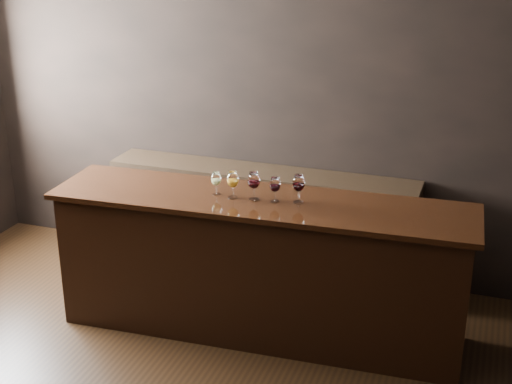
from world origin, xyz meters
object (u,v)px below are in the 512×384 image
(back_bar_shelf, at_px, (261,223))
(glass_amber, at_px, (233,180))
(glass_white, at_px, (216,180))
(glass_red_a, at_px, (254,181))
(glass_red_b, at_px, (275,185))
(bar_counter, at_px, (260,269))
(glass_red_c, at_px, (299,184))

(back_bar_shelf, height_order, glass_amber, glass_amber)
(glass_white, xyz_separation_m, glass_red_a, (0.29, -0.01, 0.02))
(back_bar_shelf, distance_m, glass_amber, 1.18)
(glass_red_a, relative_size, glass_red_b, 1.13)
(glass_red_b, bearing_deg, glass_red_a, -174.95)
(back_bar_shelf, bearing_deg, bar_counter, -71.42)
(bar_counter, distance_m, glass_white, 0.74)
(bar_counter, relative_size, glass_white, 17.38)
(back_bar_shelf, xyz_separation_m, glass_red_b, (0.41, -0.90, 0.71))
(back_bar_shelf, height_order, glass_red_c, glass_red_c)
(back_bar_shelf, bearing_deg, glass_amber, -83.40)
(glass_red_a, height_order, glass_red_c, same)
(bar_counter, relative_size, back_bar_shelf, 1.11)
(glass_red_a, bearing_deg, glass_red_b, 5.05)
(back_bar_shelf, xyz_separation_m, glass_red_c, (0.57, -0.86, 0.73))
(glass_red_c, bearing_deg, bar_counter, -174.06)
(bar_counter, xyz_separation_m, back_bar_shelf, (-0.30, 0.89, -0.04))
(glass_white, bearing_deg, bar_counter, 2.78)
(glass_white, bearing_deg, glass_red_c, 4.21)
(glass_red_b, bearing_deg, bar_counter, 174.96)
(bar_counter, distance_m, glass_amber, 0.71)
(glass_red_b, bearing_deg, glass_white, -179.20)
(glass_amber, bearing_deg, glass_red_b, 5.32)
(bar_counter, height_order, glass_amber, glass_amber)
(bar_counter, relative_size, glass_red_c, 14.35)
(bar_counter, xyz_separation_m, glass_white, (-0.33, -0.02, 0.67))
(glass_red_b, relative_size, glass_red_c, 0.89)
(glass_red_b, xyz_separation_m, glass_red_c, (0.16, 0.04, 0.02))
(bar_counter, xyz_separation_m, glass_red_b, (0.11, -0.01, 0.67))
(glass_white, bearing_deg, glass_amber, -9.22)
(glass_amber, distance_m, glass_red_b, 0.30)
(glass_white, relative_size, glass_red_b, 0.93)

